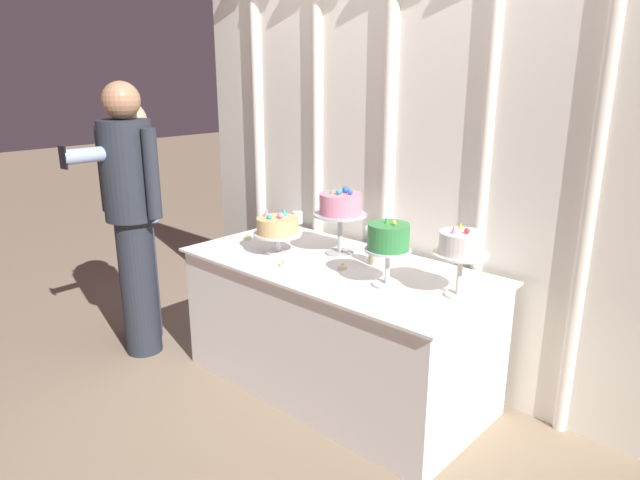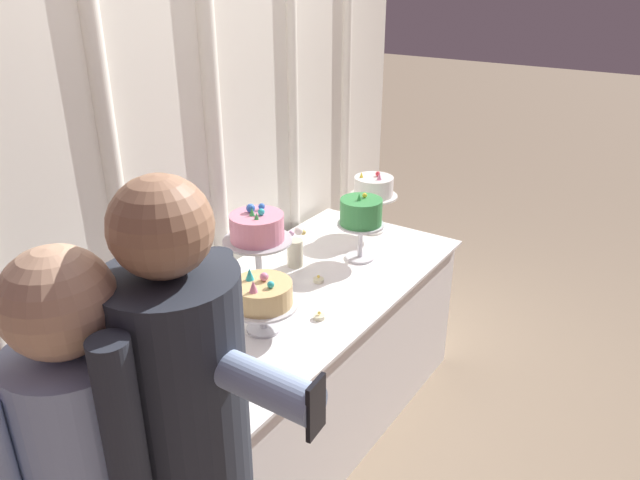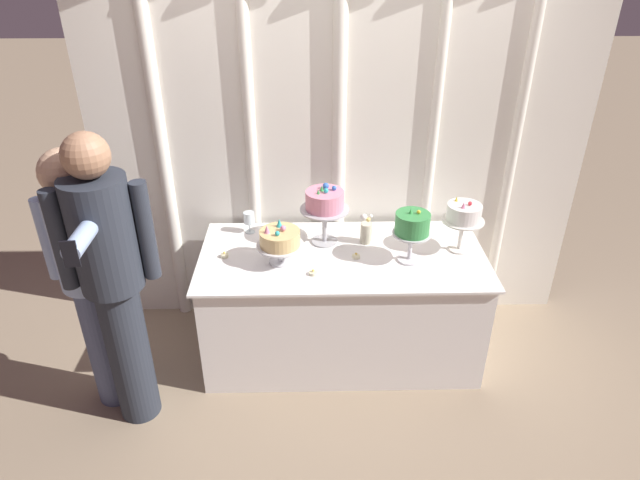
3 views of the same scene
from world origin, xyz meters
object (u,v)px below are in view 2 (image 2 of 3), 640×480
object	(u,v)px
cake_display_leftmost	(262,296)
cake_display_midleft	(257,232)
wine_glass	(154,304)
tealight_far_left	(190,364)
cake_display_rightmost	(374,190)
guest_man_pink_jacket	(189,468)
cake_table	(302,355)
tealight_near_left	(319,317)
tealight_near_right	(318,280)
cake_display_midright	(361,215)
flower_vase	(296,250)

from	to	relation	value
cake_display_leftmost	cake_display_midleft	size ratio (longest dim) A/B	0.72
wine_glass	tealight_far_left	bearing A→B (deg)	-111.94
cake_display_rightmost	guest_man_pink_jacket	world-z (taller)	guest_man_pink_jacket
cake_table	cake_display_leftmost	world-z (taller)	cake_display_leftmost
tealight_near_left	tealight_near_right	world-z (taller)	same
cake_display_midright	tealight_far_left	size ratio (longest dim) A/B	7.60
cake_display_leftmost	cake_display_rightmost	distance (m)	1.10
cake_table	flower_vase	distance (m)	0.50
cake_display_midleft	wine_glass	distance (m)	0.53
cake_display_midright	guest_man_pink_jacket	distance (m)	1.65
wine_glass	cake_display_midleft	bearing A→B (deg)	-16.16
tealight_near_left	cake_display_midright	bearing A→B (deg)	14.11
tealight_far_left	tealight_near_left	xyz separation A→B (m)	(0.53, -0.20, -0.00)
cake_display_midleft	tealight_near_left	xyz separation A→B (m)	(-0.08, -0.37, -0.26)
cake_table	cake_display_rightmost	bearing A→B (deg)	2.94
tealight_far_left	guest_man_pink_jacket	distance (m)	0.72
cake_display_rightmost	guest_man_pink_jacket	distance (m)	2.00
cake_display_rightmost	tealight_near_right	xyz separation A→B (m)	(-0.64, -0.08, -0.23)
cake_display_midright	flower_vase	distance (m)	0.35
cake_table	tealight_near_right	bearing A→B (deg)	-27.56
cake_display_rightmost	tealight_far_left	xyz separation A→B (m)	(-1.43, -0.05, -0.23)
guest_man_pink_jacket	tealight_far_left	bearing A→B (deg)	45.68
tealight_far_left	tealight_near_right	world-z (taller)	tealight_far_left
tealight_near_right	guest_man_pink_jacket	bearing A→B (deg)	-159.66
tealight_far_left	flower_vase	bearing A→B (deg)	10.26
cake_display_leftmost	wine_glass	xyz separation A→B (m)	(-0.22, 0.37, -0.05)
cake_display_midleft	cake_display_midright	bearing A→B (deg)	-24.65
guest_man_pink_jacket	cake_display_midleft	bearing A→B (deg)	31.44
cake_table	cake_display_midleft	bearing A→B (deg)	124.48
cake_table	flower_vase	xyz separation A→B (m)	(0.15, 0.14, 0.46)
wine_glass	guest_man_pink_jacket	xyz separation A→B (m)	(-0.61, -0.81, 0.10)
cake_table	guest_man_pink_jacket	bearing A→B (deg)	-156.74
cake_display_leftmost	cake_display_rightmost	size ratio (longest dim) A/B	0.81
wine_glass	guest_man_pink_jacket	world-z (taller)	guest_man_pink_jacket
cake_display_midleft	tealight_near_left	bearing A→B (deg)	-101.53
cake_display_leftmost	tealight_far_left	bearing A→B (deg)	169.29
cake_table	cake_display_midleft	world-z (taller)	cake_display_midleft
cake_display_midright	guest_man_pink_jacket	bearing A→B (deg)	-164.57
wine_glass	flower_vase	bearing A→B (deg)	-11.71
cake_display_midright	cake_display_rightmost	size ratio (longest dim) A/B	0.99
tealight_near_right	flower_vase	bearing A→B (deg)	67.67
cake_display_leftmost	guest_man_pink_jacket	distance (m)	0.93
wine_glass	tealight_near_right	xyz separation A→B (m)	(0.67, -0.33, -0.09)
cake_display_midright	tealight_near_right	size ratio (longest dim) A/B	7.13
cake_table	tealight_far_left	bearing A→B (deg)	-178.59
cake_display_midleft	flower_vase	size ratio (longest dim) A/B	1.76
cake_display_leftmost	flower_vase	distance (m)	0.58
cake_display_midright	guest_man_pink_jacket	size ratio (longest dim) A/B	0.20
cake_table	flower_vase	bearing A→B (deg)	42.18
cake_table	tealight_near_left	bearing A→B (deg)	-129.47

